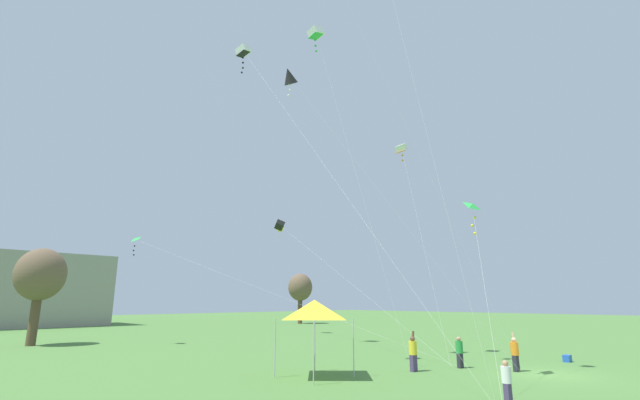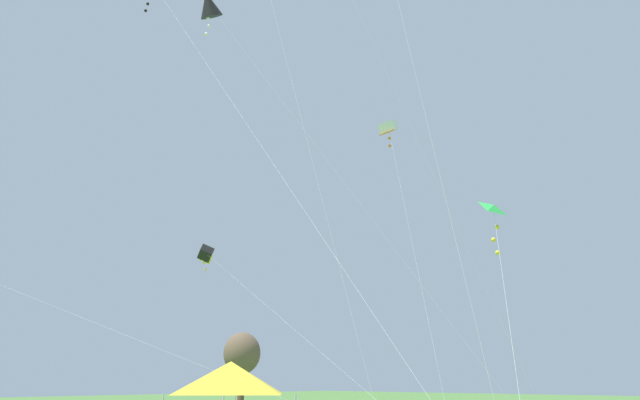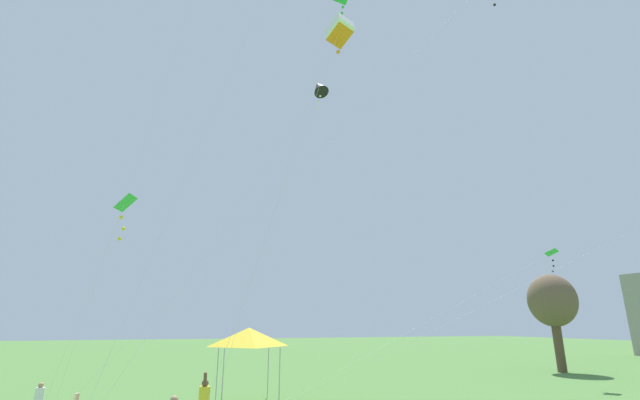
# 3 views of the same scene
# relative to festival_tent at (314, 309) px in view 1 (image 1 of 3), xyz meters

# --- Properties ---
(ground_plane) EXTENTS (220.00, 220.00, 0.00)m
(ground_plane) POSITION_rel_festival_tent_xyz_m (8.86, -7.72, -3.18)
(ground_plane) COLOR #4C7A38
(tree_far_right) EXTENTS (3.97, 3.97, 8.01)m
(tree_far_right) POSITION_rel_festival_tent_xyz_m (-6.23, 27.11, 2.51)
(tree_far_right) COLOR brown
(tree_far_right) RESTS_ON ground
(tree_far_centre) EXTENTS (3.95, 3.95, 7.97)m
(tree_far_centre) POSITION_rel_festival_tent_xyz_m (32.95, 37.35, 2.48)
(tree_far_centre) COLOR brown
(tree_far_centre) RESTS_ON ground
(festival_tent) EXTENTS (3.03, 3.03, 3.65)m
(festival_tent) POSITION_rel_festival_tent_xyz_m (0.00, 0.00, 0.00)
(festival_tent) COLOR #B7B7BC
(festival_tent) RESTS_ON ground
(cooler_box) EXTENTS (0.59, 0.37, 0.40)m
(cooler_box) POSITION_rel_festival_tent_xyz_m (14.61, -6.97, -2.98)
(cooler_box) COLOR blue
(cooler_box) RESTS_ON ground
(person_yellow_shirt) EXTENTS (0.42, 0.42, 2.04)m
(person_yellow_shirt) POSITION_rel_festival_tent_xyz_m (4.92, -2.43, -2.20)
(person_yellow_shirt) COLOR #473860
(person_yellow_shirt) RESTS_ON ground
(person_orange_shirt) EXTENTS (0.40, 0.40, 1.97)m
(person_orange_shirt) POSITION_rel_festival_tent_xyz_m (8.73, -6.22, -2.23)
(person_orange_shirt) COLOR #282833
(person_orange_shirt) RESTS_ON ground
(person_white_shirt) EXTENTS (0.35, 0.35, 1.48)m
(person_white_shirt) POSITION_rel_festival_tent_xyz_m (1.17, -8.84, -2.39)
(person_white_shirt) COLOR #473860
(person_white_shirt) RESTS_ON ground
(person_green_shirt) EXTENTS (0.39, 0.39, 1.65)m
(person_green_shirt) POSITION_rel_festival_tent_xyz_m (7.76, -3.57, -2.29)
(person_green_shirt) COLOR #282833
(person_green_shirt) RESTS_ON ground
(kite_white_box_0) EXTENTS (4.29, 23.48, 26.93)m
(kite_white_box_0) POSITION_rel_festival_tent_xyz_m (4.68, 14.45, 23.08)
(kite_white_box_0) COLOR silver
(kite_white_box_0) RESTS_ON ground
(kite_black_diamond_2) EXTENTS (8.27, 10.74, 18.64)m
(kite_black_diamond_2) POSITION_rel_festival_tent_xyz_m (1.05, 3.50, 14.68)
(kite_black_diamond_2) COLOR silver
(kite_black_diamond_2) RESTS_ON ground
(kite_green_delta_3) EXTENTS (5.59, 3.24, 8.86)m
(kite_green_delta_3) POSITION_rel_festival_tent_xyz_m (5.54, -6.08, 5.15)
(kite_green_delta_3) COLOR silver
(kite_green_delta_3) RESTS_ON ground
(kite_black_box_4) EXTENTS (8.73, 26.06, 12.84)m
(kite_black_box_4) POSITION_rel_festival_tent_xyz_m (15.89, 22.22, 8.94)
(kite_black_box_4) COLOR silver
(kite_black_box_4) RESTS_ON ground
(kite_white_box_5) EXTENTS (3.10, 4.79, 15.21)m
(kite_white_box_5) POSITION_rel_festival_tent_xyz_m (10.26, 1.28, 11.50)
(kite_white_box_5) COLOR silver
(kite_white_box_5) RESTS_ON ground
(kite_green_delta_7) EXTENTS (9.26, 25.50, 9.18)m
(kite_green_delta_7) POSITION_rel_festival_tent_xyz_m (-0.60, 21.58, 5.52)
(kite_green_delta_7) COLOR silver
(kite_green_delta_7) RESTS_ON ground
(kite_white_box_8) EXTENTS (1.57, 6.78, 23.25)m
(kite_white_box_8) POSITION_rel_festival_tent_xyz_m (3.94, 3.98, 19.49)
(kite_white_box_8) COLOR silver
(kite_white_box_8) RESTS_ON ground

